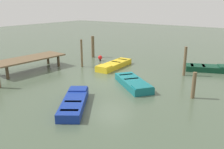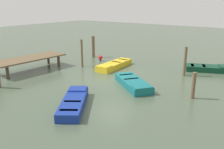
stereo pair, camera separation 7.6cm
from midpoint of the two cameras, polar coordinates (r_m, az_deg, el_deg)
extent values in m
plane|color=#475642|center=(15.54, -0.14, -1.24)|extent=(80.00, 80.00, 0.00)
cube|color=brown|center=(18.47, -19.28, 3.62)|extent=(5.33, 2.22, 0.10)
cylinder|color=#473927|center=(20.24, -15.17, 3.68)|extent=(0.20, 0.20, 0.85)
cylinder|color=#473927|center=(19.19, -12.81, 3.15)|extent=(0.20, 0.20, 0.85)
cylinder|color=#473927|center=(17.04, -23.86, 0.42)|extent=(0.20, 0.20, 0.85)
cube|color=#14666B|center=(14.33, 4.87, -2.03)|extent=(2.94, 3.40, 0.40)
cube|color=beige|center=(14.28, 4.88, -1.50)|extent=(2.43, 2.84, 0.04)
cube|color=#14666B|center=(13.12, 7.06, -2.83)|extent=(1.29, 1.22, 0.06)
cube|color=#9B9789|center=(14.49, 4.51, -1.05)|extent=(0.85, 0.70, 0.04)
cube|color=#9B9789|center=(15.31, 3.22, -0.04)|extent=(0.85, 0.70, 0.04)
cube|color=gold|center=(18.41, 0.44, 2.29)|extent=(3.73, 1.25, 0.40)
cube|color=#4C3319|center=(18.38, 0.44, 2.71)|extent=(3.16, 0.99, 0.04)
cube|color=gold|center=(17.20, -2.11, 2.03)|extent=(0.86, 0.98, 0.06)
cube|color=#42301E|center=(18.59, 0.89, 3.00)|extent=(0.25, 0.82, 0.04)
cube|color=#42301E|center=(19.44, 2.46, 3.60)|extent=(0.25, 0.82, 0.04)
cube|color=#0C3823|center=(18.78, 21.51, 1.39)|extent=(2.20, 3.13, 0.40)
cube|color=maroon|center=(18.74, 21.55, 1.80)|extent=(1.79, 2.63, 0.04)
cube|color=#0C3823|center=(18.93, 24.97, 1.82)|extent=(1.20, 0.99, 0.06)
cube|color=maroon|center=(18.70, 20.91, 1.97)|extent=(0.91, 0.53, 0.04)
cube|color=maroon|center=(18.60, 18.47, 2.14)|extent=(0.91, 0.53, 0.04)
cube|color=navy|center=(11.64, -9.23, -6.73)|extent=(3.41, 2.82, 0.40)
cube|color=silver|center=(11.59, -9.26, -6.10)|extent=(2.85, 2.34, 0.04)
cube|color=navy|center=(12.79, -8.27, -3.39)|extent=(1.15, 1.18, 0.06)
cube|color=#A4A49F|center=(11.34, -9.49, -6.42)|extent=(0.62, 0.76, 0.04)
cube|color=#A4A49F|center=(10.49, -10.39, -8.45)|extent=(0.62, 0.76, 0.04)
cylinder|color=brown|center=(16.92, 16.89, 3.04)|extent=(0.19, 0.19, 2.00)
cylinder|color=brown|center=(21.93, -4.70, 6.64)|extent=(0.28, 0.28, 1.94)
cylinder|color=brown|center=(18.59, -7.38, 5.04)|extent=(0.16, 0.16, 2.14)
cylinder|color=brown|center=(13.03, 18.78, -2.47)|extent=(0.20, 0.20, 1.41)
cylinder|color=#262626|center=(20.60, -2.95, 3.43)|extent=(0.16, 0.16, 0.12)
sphere|color=red|center=(20.55, -2.96, 4.08)|extent=(0.36, 0.36, 0.36)
camera|label=1|loc=(0.04, -90.14, -0.04)|focal=38.28mm
camera|label=2|loc=(0.04, 89.86, 0.04)|focal=38.28mm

